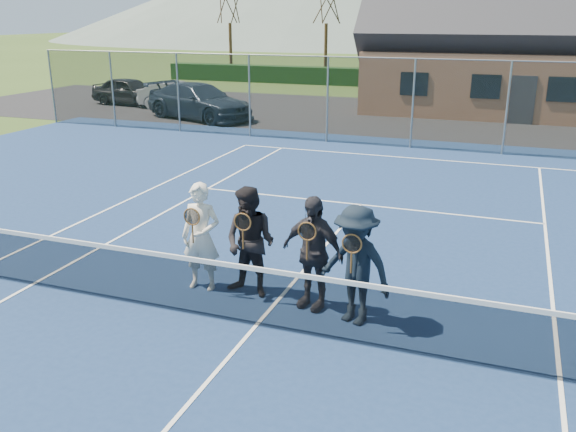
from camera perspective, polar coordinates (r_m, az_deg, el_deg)
name	(u,v)px	position (r m, az deg, el deg)	size (l,w,h in m)	color
ground	(435,119)	(27.85, 13.57, 8.78)	(220.00, 220.00, 0.00)	#334B1B
court_surface	(256,327)	(9.09, -3.00, -10.29)	(30.00, 30.00, 0.02)	navy
tarmac_carpark	(347,114)	(28.58, 5.51, 9.44)	(40.00, 12.00, 0.01)	black
hedge_row	(461,81)	(39.63, 15.90, 12.09)	(40.00, 1.20, 1.10)	black
car_a	(130,91)	(32.52, -14.58, 11.24)	(1.63, 4.06, 1.38)	black
car_b	(178,96)	(30.39, -10.26, 10.99)	(1.38, 3.96, 1.30)	gray
car_c	(199,101)	(27.38, -8.30, 10.56)	(2.15, 5.29, 1.54)	#1A2635
court_markings	(256,326)	(9.09, -3.00, -10.21)	(11.03, 23.83, 0.01)	white
tennis_net	(256,294)	(8.85, -3.06, -7.28)	(11.68, 0.08, 1.10)	slate
perimeter_fence	(413,104)	(21.25, 11.61, 10.26)	(30.07, 0.07, 3.02)	slate
clubhouse	(542,24)	(31.33, 22.68, 16.27)	(15.60, 8.20, 7.70)	#9E6B4C
player_a	(201,237)	(10.03, -8.13, -1.94)	(0.69, 0.52, 1.80)	white
player_b	(250,242)	(9.71, -3.55, -2.47)	(0.96, 0.79, 1.80)	black
player_c	(312,252)	(9.29, 2.31, -3.42)	(1.13, 0.68, 1.80)	#28272D
player_d	(356,265)	(8.88, 6.35, -4.60)	(1.32, 1.01, 1.80)	black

